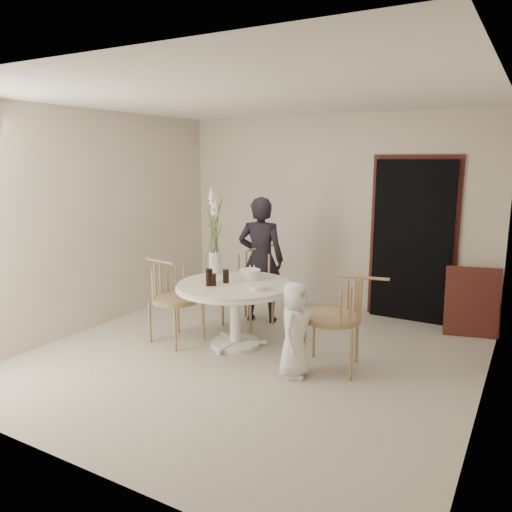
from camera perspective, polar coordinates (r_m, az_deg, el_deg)
The scene contains 18 objects.
ground at distance 5.47m, azimuth -0.62°, elevation -11.60°, with size 4.50×4.50×0.00m, color beige.
room_shell at distance 5.07m, azimuth -0.65°, elevation 5.54°, with size 4.50×4.50×4.50m.
doorway at distance 6.78m, azimuth 17.42°, elevation 1.58°, with size 1.00×0.10×2.10m, color black.
door_trim at distance 6.80m, azimuth 17.52°, elevation 2.13°, with size 1.12×0.03×2.22m, color #55231D.
table at distance 5.64m, azimuth -2.42°, elevation -4.27°, with size 1.33×1.33×0.73m.
picture_frame at distance 6.55m, azimuth 23.48°, elevation -4.82°, with size 0.63×0.04×0.84m, color #55231D.
chair_far at distance 6.43m, azimuth -0.17°, elevation -2.10°, with size 0.61×0.64×0.99m.
chair_right at distance 5.05m, azimuth 10.30°, elevation -5.96°, with size 0.66×0.62×1.00m.
chair_left at distance 5.92m, azimuth -10.03°, elevation -3.74°, with size 0.61×0.58×0.95m.
girl at distance 6.46m, azimuth 0.56°, elevation -0.43°, with size 0.60×0.39×1.64m, color black.
boy at distance 4.92m, azimuth 4.45°, elevation -8.37°, with size 0.46×0.30×0.95m, color white.
birthday_cake at distance 5.78m, azimuth -0.71°, elevation -2.12°, with size 0.24×0.24×0.17m.
cola_tumbler_a at distance 5.51m, azimuth -4.91°, elevation -2.71°, with size 0.06×0.06×0.14m, color black.
cola_tumbler_b at distance 5.51m, azimuth -5.42°, elevation -2.73°, with size 0.06×0.06×0.14m, color black.
cola_tumbler_c at distance 5.63m, azimuth -5.36°, elevation -2.28°, with size 0.08×0.08×0.17m, color black.
cola_tumbler_d at distance 5.63m, azimuth -3.46°, elevation -2.30°, with size 0.07×0.07×0.15m, color black.
plate_stack at distance 5.34m, azimuth 0.20°, elevation -3.61°, with size 0.20×0.20×0.05m, color silver.
flower_vase at distance 5.99m, azimuth -4.79°, elevation 2.08°, with size 0.14×0.14×1.07m.
Camera 1 is at (2.55, -4.35, 2.11)m, focal length 35.00 mm.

